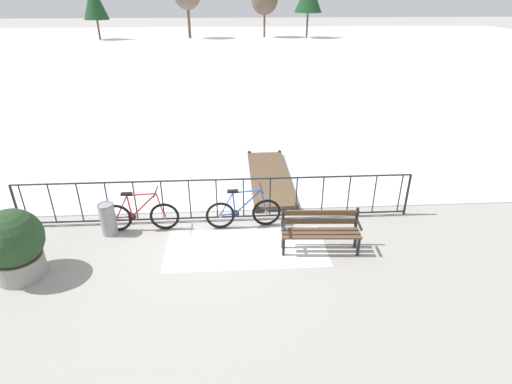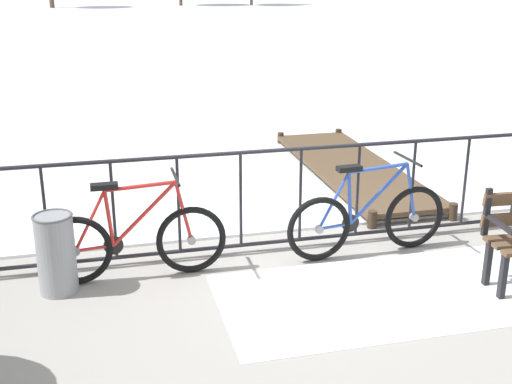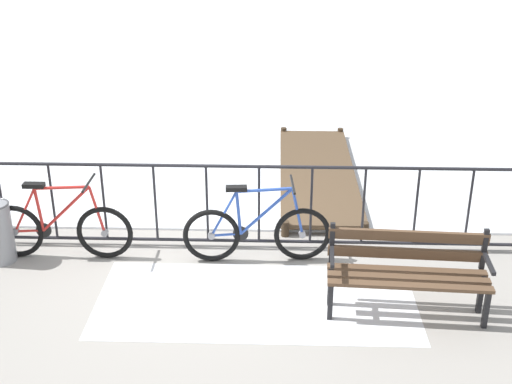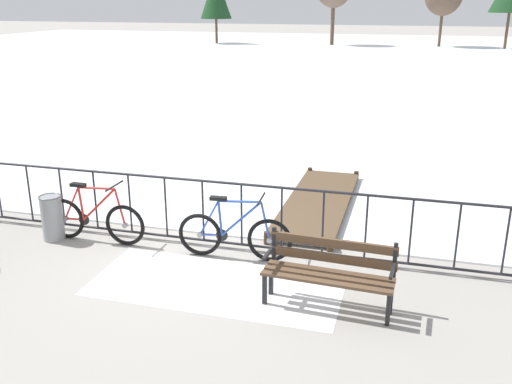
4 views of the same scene
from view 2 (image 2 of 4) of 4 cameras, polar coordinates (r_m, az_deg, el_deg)
The scene contains 8 objects.
ground_plane at distance 6.94m, azimuth 3.72°, elevation -4.68°, with size 160.00×160.00×0.00m, color #9E9991.
frozen_pond at distance 34.62m, azimuth -10.96°, elevation 14.07°, with size 80.00×56.00×0.03m, color white.
snow_patch at distance 6.16m, azimuth 12.72°, elevation -8.33°, with size 3.36×1.51×0.01m, color white.
railing_fence at distance 6.74m, azimuth 3.82°, elevation -0.31°, with size 9.06×0.06×1.07m.
bicycle_near_railing at distance 6.22m, azimuth -10.40°, elevation -4.18°, with size 1.71×0.52×0.97m.
bicycle_second at distance 6.72m, azimuth 9.51°, elevation -2.33°, with size 1.71×0.52×0.97m.
trash_bin at distance 6.13m, azimuth -16.74°, elevation -5.02°, with size 0.35×0.35×0.73m.
wooden_dock at distance 9.26m, azimuth 8.21°, elevation 2.08°, with size 1.10×3.79×0.20m.
Camera 2 is at (-1.96, -6.05, 2.78)m, focal length 46.77 mm.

